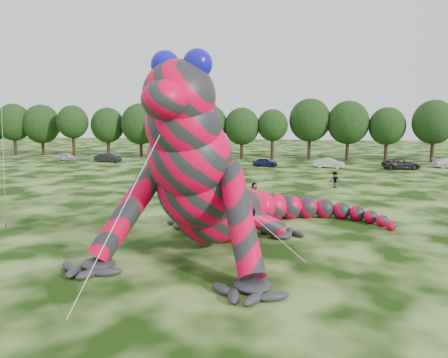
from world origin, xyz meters
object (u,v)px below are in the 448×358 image
object	(u,v)px
tree_6	(167,132)
spectator_5	(254,193)
tree_7	(209,132)
spectator_2	(335,180)
tree_3	(73,131)
tree_11	(348,131)
car_1	(108,158)
car_4	(265,162)
inflatable_gecko	(220,153)
spectator_0	(140,187)
car_0	(67,157)
tree_1	(14,129)
tree_9	(272,134)
spectator_1	(170,184)
tree_8	(242,134)
car_2	(177,159)
tree_5	(141,130)
car_6	(401,164)
car_3	(218,162)
tree_2	(42,130)
tree_4	(108,132)
tree_12	(387,134)
tree_13	(433,131)
tree_10	(310,129)
car_5	(329,163)

from	to	relation	value
tree_6	spectator_5	distance (m)	42.65
tree_7	spectator_2	xyz separation A→B (m)	(19.28, -28.28, -3.87)
tree_3	tree_11	distance (m)	49.52
car_1	spectator_5	bearing A→B (deg)	-132.86
tree_6	car_4	size ratio (longest dim) A/B	2.54
inflatable_gecko	spectator_2	distance (m)	23.47
tree_3	spectator_0	xyz separation A→B (m)	(26.04, -36.33, -3.81)
tree_7	car_0	xyz separation A→B (m)	(-22.98, -7.19, -4.06)
tree_1	tree_9	world-z (taller)	tree_1
car_1	spectator_1	distance (m)	30.89
spectator_1	tree_8	bearing A→B (deg)	98.26
spectator_5	car_2	bearing A→B (deg)	55.42
tree_5	spectator_0	distance (m)	40.22
tree_6	car_4	world-z (taller)	tree_6
tree_1	car_6	xyz separation A→B (m)	(68.37, -11.56, -4.17)
car_3	car_4	distance (m)	7.16
car_0	car_6	bearing A→B (deg)	-88.24
tree_5	tree_11	world-z (taller)	tree_11
tree_11	car_0	bearing A→B (deg)	-169.62
tree_9	car_0	bearing A→B (deg)	-167.24
tree_6	spectator_1	world-z (taller)	tree_6
tree_2	inflatable_gecko	bearing A→B (deg)	-49.86
tree_1	tree_4	world-z (taller)	tree_1
spectator_1	tree_2	bearing A→B (deg)	149.09
tree_1	car_4	world-z (taller)	tree_1
tree_6	spectator_2	world-z (taller)	tree_6
tree_11	spectator_1	xyz separation A→B (m)	(-21.32, -34.70, -4.22)
tree_2	tree_7	xyz separation A→B (m)	(32.94, -1.96, -0.08)
tree_8	tree_12	bearing A→B (deg)	1.78
tree_4	spectator_5	distance (m)	50.82
tree_5	spectator_2	distance (m)	44.22
tree_4	car_0	distance (m)	10.45
car_4	car_3	bearing A→B (deg)	88.57
tree_13	car_4	distance (m)	28.90
car_2	tree_9	bearing A→B (deg)	-57.99
tree_5	tree_10	world-z (taller)	tree_10
tree_9	tree_10	distance (m)	6.52
inflatable_gecko	car_0	bearing A→B (deg)	139.41
tree_1	tree_10	bearing A→B (deg)	0.54
tree_13	car_5	bearing A→B (deg)	-147.95
car_1	car_5	distance (m)	35.43
tree_3	car_4	xyz separation A→B (m)	(36.27, -10.38, -4.08)
tree_2	car_5	xyz separation A→B (m)	(53.00, -12.37, -4.11)
car_0	car_1	bearing A→B (deg)	-91.48
spectator_0	tree_4	bearing A→B (deg)	-99.42
tree_3	tree_8	distance (m)	31.50
tree_9	tree_12	xyz separation A→B (m)	(18.95, 0.39, 0.15)
spectator_0	inflatable_gecko	bearing A→B (deg)	89.66
inflatable_gecko	tree_11	bearing A→B (deg)	86.40
car_1	car_6	size ratio (longest dim) A/B	0.83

